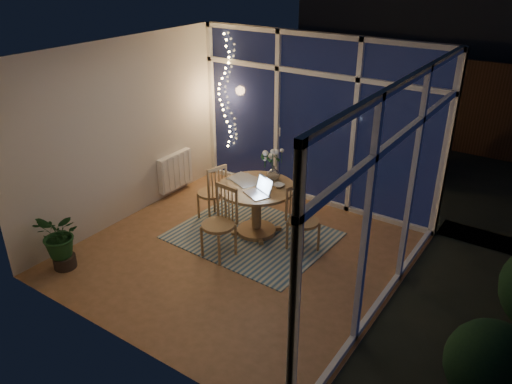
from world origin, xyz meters
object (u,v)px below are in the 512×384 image
(flower_vase, at_px, (273,173))
(laptop, at_px, (257,186))
(dining_table, at_px, (256,210))
(chair_right, at_px, (304,220))
(potted_plant, at_px, (61,241))
(chair_left, at_px, (211,192))
(chair_front, at_px, (218,223))

(flower_vase, bearing_deg, laptop, -81.70)
(dining_table, xyz_separation_m, chair_right, (0.77, -0.04, 0.10))
(chair_right, bearing_deg, potted_plant, 148.20)
(chair_right, distance_m, flower_vase, 0.87)
(chair_right, bearing_deg, dining_table, 104.10)
(chair_left, relative_size, flower_vase, 4.36)
(chair_front, height_order, laptop, same)
(chair_front, bearing_deg, potted_plant, -132.74)
(dining_table, height_order, flower_vase, flower_vase)
(dining_table, bearing_deg, flower_vase, 77.65)
(laptop, bearing_deg, chair_right, 41.56)
(dining_table, xyz_separation_m, chair_front, (-0.07, -0.77, 0.12))
(dining_table, relative_size, flower_vase, 5.12)
(dining_table, bearing_deg, chair_front, -95.37)
(chair_front, bearing_deg, flower_vase, 88.11)
(potted_plant, bearing_deg, chair_front, 41.69)
(flower_vase, bearing_deg, potted_plant, -123.88)
(potted_plant, bearing_deg, chair_left, 69.43)
(chair_left, relative_size, chair_right, 0.98)
(flower_vase, height_order, potted_plant, flower_vase)
(chair_left, bearing_deg, flower_vase, 129.53)
(chair_front, distance_m, laptop, 0.70)
(chair_left, bearing_deg, chair_front, 60.32)
(chair_front, height_order, flower_vase, chair_front)
(dining_table, relative_size, chair_left, 1.17)
(chair_front, bearing_deg, chair_left, 139.34)
(laptop, bearing_deg, chair_left, -165.40)
(dining_table, height_order, chair_left, chair_left)
(laptop, height_order, flower_vase, laptop)
(chair_left, relative_size, laptop, 2.72)
(flower_vase, bearing_deg, chair_left, -157.01)
(dining_table, distance_m, chair_front, 0.78)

